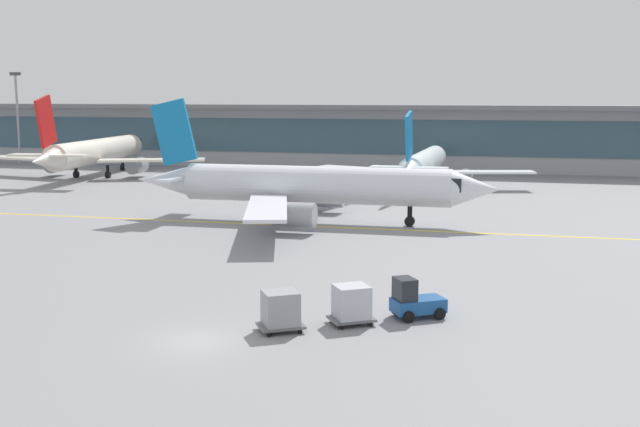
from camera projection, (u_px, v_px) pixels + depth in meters
name	position (u px, v px, depth m)	size (l,w,h in m)	color
ground_plane	(197.00, 340.00, 35.27)	(400.00, 400.00, 0.00)	gray
taxiway_centreline_stripe	(311.00, 226.00, 65.60)	(110.00, 0.36, 0.01)	yellow
terminal_concourse	(419.00, 136.00, 115.00)	(179.38, 11.00, 9.60)	#9EA3A8
gate_airplane_0	(96.00, 152.00, 104.34)	(31.03, 33.53, 11.10)	silver
gate_airplane_1	(424.00, 164.00, 92.91)	(26.50, 28.47, 9.44)	white
taxiing_regional_jet	(312.00, 186.00, 67.11)	(32.53, 30.34, 10.80)	silver
baggage_tug	(414.00, 301.00, 38.64)	(2.95, 2.60, 2.10)	#194C8C
cargo_dolly_lead	(351.00, 303.00, 37.57)	(2.63, 2.48, 1.94)	#595B60
cargo_dolly_trailing	(281.00, 310.00, 36.45)	(2.63, 2.48, 1.94)	#595B60
apron_light_mast_0	(18.00, 115.00, 120.56)	(1.80, 0.36, 14.52)	gray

